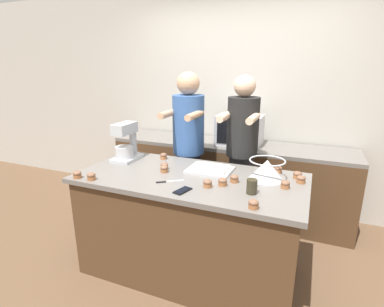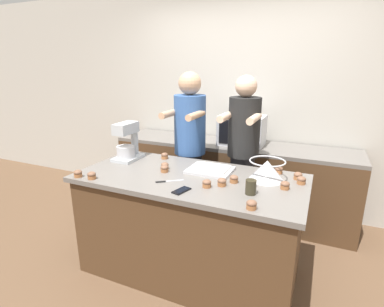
{
  "view_description": "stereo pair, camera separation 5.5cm",
  "coord_description": "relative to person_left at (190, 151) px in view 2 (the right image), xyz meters",
  "views": [
    {
      "loc": [
        0.9,
        -2.11,
        1.77
      ],
      "look_at": [
        0.0,
        0.04,
        1.07
      ],
      "focal_mm": 28.0,
      "sensor_mm": 36.0,
      "label": 1
    },
    {
      "loc": [
        0.95,
        -2.09,
        1.77
      ],
      "look_at": [
        0.0,
        0.04,
        1.07
      ],
      "focal_mm": 28.0,
      "sensor_mm": 36.0,
      "label": 2
    }
  ],
  "objects": [
    {
      "name": "back_wall",
      "position": [
        0.29,
        0.91,
        0.44
      ],
      "size": [
        10.0,
        0.06,
        2.7
      ],
      "color": "#B2ADA3",
      "rests_on": "ground_plane"
    },
    {
      "name": "stand_mixer",
      "position": [
        -0.44,
        -0.46,
        0.14
      ],
      "size": [
        0.2,
        0.3,
        0.36
      ],
      "color": "#B2B7BC",
      "rests_on": "island_counter"
    },
    {
      "name": "cupcake_4",
      "position": [
        0.5,
        -0.79,
        0.02
      ],
      "size": [
        0.07,
        0.07,
        0.06
      ],
      "color": "#9E6038",
      "rests_on": "island_counter"
    },
    {
      "name": "ground_plane",
      "position": [
        0.29,
        -0.63,
        -0.91
      ],
      "size": [
        16.0,
        16.0,
        0.0
      ],
      "primitive_type": "plane",
      "color": "brown"
    },
    {
      "name": "cupcake_1",
      "position": [
        0.94,
        -0.27,
        0.02
      ],
      "size": [
        0.07,
        0.07,
        0.06
      ],
      "color": "#9E6038",
      "rests_on": "island_counter"
    },
    {
      "name": "mixing_bowl",
      "position": [
        0.87,
        -0.46,
        0.07
      ],
      "size": [
        0.28,
        0.28,
        0.16
      ],
      "color": "#BCBCC1",
      "rests_on": "island_counter"
    },
    {
      "name": "island_counter",
      "position": [
        0.29,
        -0.63,
        -0.46
      ],
      "size": [
        1.85,
        0.89,
        0.89
      ],
      "color": "#4C331E",
      "rests_on": "ground_plane"
    },
    {
      "name": "baking_tray",
      "position": [
        0.4,
        -0.46,
        0.0
      ],
      "size": [
        0.37,
        0.29,
        0.04
      ],
      "color": "#BCBCC1",
      "rests_on": "island_counter"
    },
    {
      "name": "person_left",
      "position": [
        0.0,
        0.0,
        0.0
      ],
      "size": [
        0.34,
        0.5,
        1.71
      ],
      "color": "#232328",
      "rests_on": "ground_plane"
    },
    {
      "name": "cupcake_3",
      "position": [
        1.1,
        -0.35,
        0.02
      ],
      "size": [
        0.07,
        0.07,
        0.06
      ],
      "color": "#9E6038",
      "rests_on": "island_counter"
    },
    {
      "name": "cupcake_0",
      "position": [
        0.65,
        -0.62,
        0.02
      ],
      "size": [
        0.07,
        0.07,
        0.06
      ],
      "color": "#9E6038",
      "rests_on": "island_counter"
    },
    {
      "name": "cupcake_13",
      "position": [
        0.02,
        -0.57,
        0.02
      ],
      "size": [
        0.07,
        0.07,
        0.06
      ],
      "color": "#9E6038",
      "rests_on": "island_counter"
    },
    {
      "name": "cupcake_11",
      "position": [
        0.59,
        -0.72,
        0.02
      ],
      "size": [
        0.07,
        0.07,
        0.06
      ],
      "color": "#9E6038",
      "rests_on": "island_counter"
    },
    {
      "name": "person_right",
      "position": [
        0.56,
        -0.0,
        -0.01
      ],
      "size": [
        0.32,
        0.49,
        1.68
      ],
      "color": "#232328",
      "rests_on": "ground_plane"
    },
    {
      "name": "microwave_oven",
      "position": [
        0.4,
        0.56,
        0.15
      ],
      "size": [
        0.5,
        0.34,
        0.33
      ],
      "color": "#B7B7BC",
      "rests_on": "back_counter"
    },
    {
      "name": "cell_phone",
      "position": [
        0.36,
        -0.94,
        -0.01
      ],
      "size": [
        0.1,
        0.16,
        0.01
      ],
      "color": "black",
      "rests_on": "island_counter"
    },
    {
      "name": "cupcake_7",
      "position": [
        -0.13,
        -0.3,
        0.02
      ],
      "size": [
        0.07,
        0.07,
        0.06
      ],
      "color": "#9E6038",
      "rests_on": "island_counter"
    },
    {
      "name": "knife",
      "position": [
        0.18,
        -0.82,
        -0.01
      ],
      "size": [
        0.19,
        0.14,
        0.01
      ],
      "color": "#BCBCC1",
      "rests_on": "island_counter"
    },
    {
      "name": "cupcake_10",
      "position": [
        1.13,
        -0.44,
        0.02
      ],
      "size": [
        0.07,
        0.07,
        0.06
      ],
      "color": "#9E6038",
      "rests_on": "island_counter"
    },
    {
      "name": "drinking_glass",
      "position": [
        0.82,
        -0.78,
        0.04
      ],
      "size": [
        0.08,
        0.08,
        0.11
      ],
      "color": "#332D1E",
      "rests_on": "island_counter"
    },
    {
      "name": "cupcake_5",
      "position": [
        -0.53,
        -1.02,
        0.02
      ],
      "size": [
        0.07,
        0.07,
        0.06
      ],
      "color": "#9E6038",
      "rests_on": "island_counter"
    },
    {
      "name": "cupcake_2",
      "position": [
        0.8,
        -0.65,
        0.02
      ],
      "size": [
        0.07,
        0.07,
        0.06
      ],
      "color": "#9E6038",
      "rests_on": "island_counter"
    },
    {
      "name": "cupcake_9",
      "position": [
        0.05,
        -0.63,
        0.02
      ],
      "size": [
        0.07,
        0.07,
        0.06
      ],
      "color": "#9E6038",
      "rests_on": "island_counter"
    },
    {
      "name": "cupcake_12",
      "position": [
        1.03,
        -0.59,
        0.02
      ],
      "size": [
        0.07,
        0.07,
        0.06
      ],
      "color": "#9E6038",
      "rests_on": "island_counter"
    },
    {
      "name": "cupcake_8",
      "position": [
        0.88,
        -1.01,
        0.02
      ],
      "size": [
        0.07,
        0.07,
        0.06
      ],
      "color": "#9E6038",
      "rests_on": "island_counter"
    },
    {
      "name": "cupcake_6",
      "position": [
        -0.4,
        -1.01,
        0.02
      ],
      "size": [
        0.07,
        0.07,
        0.06
      ],
      "color": "#9E6038",
      "rests_on": "island_counter"
    },
    {
      "name": "back_counter",
      "position": [
        0.29,
        0.56,
        -0.47
      ],
      "size": [
        2.8,
        0.6,
        0.89
      ],
      "color": "#4C331E",
      "rests_on": "ground_plane"
    }
  ]
}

